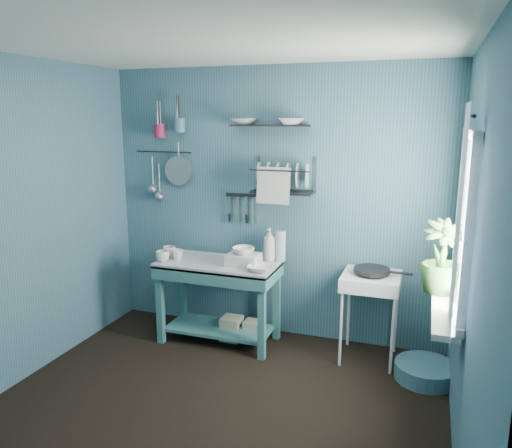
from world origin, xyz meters
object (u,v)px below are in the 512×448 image
(soap_bottle, at_px, (269,244))
(floor_basin, at_px, (426,372))
(water_bottle, at_px, (281,246))
(frying_pan, at_px, (372,270))
(dish_rack, at_px, (283,175))
(utensil_cup_teal, at_px, (179,125))
(work_counter, at_px, (219,301))
(mug_right, at_px, (169,252))
(wash_tub, at_px, (243,259))
(hotplate_stand, at_px, (369,317))
(storage_tin_small, at_px, (253,331))
(mug_left, at_px, (163,256))
(storage_tin_large, at_px, (232,328))
(potted_plant, at_px, (442,257))
(mug_mid, at_px, (178,255))
(colander, at_px, (178,171))
(utensil_cup_magenta, at_px, (160,131))

(soap_bottle, xyz_separation_m, floor_basin, (1.41, -0.31, -0.85))
(floor_basin, bearing_deg, water_bottle, 165.73)
(frying_pan, xyz_separation_m, dish_rack, (-0.82, 0.16, 0.75))
(water_bottle, relative_size, dish_rack, 0.51)
(soap_bottle, xyz_separation_m, utensil_cup_teal, (-0.93, 0.10, 1.05))
(soap_bottle, bearing_deg, work_counter, -154.54)
(work_counter, height_order, floor_basin, work_counter)
(mug_right, bearing_deg, wash_tub, -1.53)
(mug_right, relative_size, hotplate_stand, 0.16)
(storage_tin_small, bearing_deg, dish_rack, 36.99)
(soap_bottle, xyz_separation_m, storage_tin_small, (-0.12, -0.12, -0.81))
(dish_rack, bearing_deg, frying_pan, -18.94)
(frying_pan, distance_m, floor_basin, 0.90)
(work_counter, relative_size, frying_pan, 3.60)
(mug_left, bearing_deg, hotplate_stand, 7.87)
(mug_right, distance_m, utensil_cup_teal, 1.19)
(storage_tin_large, bearing_deg, dish_rack, 25.20)
(frying_pan, distance_m, storage_tin_small, 1.26)
(mug_left, bearing_deg, potted_plant, -5.55)
(mug_mid, bearing_deg, storage_tin_small, 11.63)
(storage_tin_small, bearing_deg, utensil_cup_teal, 164.75)
(water_bottle, bearing_deg, storage_tin_small, -147.53)
(hotplate_stand, xyz_separation_m, frying_pan, (0.00, 0.00, 0.42))
(dish_rack, xyz_separation_m, floor_basin, (1.30, -0.36, -1.48))
(storage_tin_large, distance_m, storage_tin_small, 0.20)
(colander, bearing_deg, floor_basin, -10.56)
(wash_tub, bearing_deg, storage_tin_large, 154.98)
(water_bottle, distance_m, floor_basin, 1.59)
(utensil_cup_magenta, distance_m, storage_tin_large, 2.00)
(work_counter, height_order, wash_tub, wash_tub)
(frying_pan, height_order, storage_tin_small, frying_pan)
(mug_left, distance_m, utensil_cup_teal, 1.24)
(colander, distance_m, floor_basin, 2.84)
(hotplate_stand, relative_size, frying_pan, 2.53)
(wash_tub, height_order, storage_tin_small, wash_tub)
(mug_mid, xyz_separation_m, dish_rack, (0.91, 0.31, 0.73))
(hotplate_stand, bearing_deg, work_counter, -169.35)
(utensil_cup_magenta, bearing_deg, potted_plant, -14.87)
(hotplate_stand, distance_m, frying_pan, 0.42)
(work_counter, height_order, water_bottle, water_bottle)
(hotplate_stand, height_order, floor_basin, hotplate_stand)
(wash_tub, relative_size, floor_basin, 0.58)
(hotplate_stand, height_order, storage_tin_large, hotplate_stand)
(water_bottle, bearing_deg, hotplate_stand, -8.68)
(work_counter, distance_m, mug_mid, 0.58)
(utensil_cup_teal, xyz_separation_m, potted_plant, (2.38, -0.69, -0.88))
(mug_left, xyz_separation_m, soap_bottle, (0.90, 0.36, 0.10))
(wash_tub, bearing_deg, storage_tin_small, 63.43)
(soap_bottle, distance_m, storage_tin_large, 0.88)
(utensil_cup_magenta, bearing_deg, storage_tin_small, -12.16)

